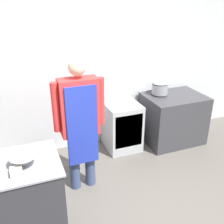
{
  "coord_description": "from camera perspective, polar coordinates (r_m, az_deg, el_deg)",
  "views": [
    {
      "loc": [
        -1.2,
        -1.91,
        2.47
      ],
      "look_at": [
        -0.0,
        1.16,
        1.0
      ],
      "focal_mm": 42.0,
      "sensor_mm": 36.0,
      "label": 1
    }
  ],
  "objects": [
    {
      "name": "plastic_tub",
      "position": [
        2.69,
        -20.14,
        -12.09
      ],
      "size": [
        0.11,
        0.11,
        0.07
      ],
      "color": "silver",
      "rests_on": "prep_counter"
    },
    {
      "name": "mixing_bowl",
      "position": [
        2.77,
        -18.7,
        -10.03
      ],
      "size": [
        0.27,
        0.27,
        0.11
      ],
      "color": "gray",
      "rests_on": "prep_counter"
    },
    {
      "name": "fridge_unit",
      "position": [
        4.53,
        2.11,
        -3.01
      ],
      "size": [
        0.56,
        0.62,
        0.82
      ],
      "color": "#A8ADB2",
      "rests_on": "ground_plane"
    },
    {
      "name": "stock_pot",
      "position": [
        4.64,
        10.39,
        5.22
      ],
      "size": [
        0.28,
        0.28,
        0.22
      ],
      "color": "gray",
      "rests_on": "stove"
    },
    {
      "name": "prep_counter",
      "position": [
        3.13,
        -20.29,
        -17.69
      ],
      "size": [
        1.01,
        0.73,
        0.91
      ],
      "color": "#2D2D33",
      "rests_on": "ground_plane"
    },
    {
      "name": "stove",
      "position": [
        4.86,
        13.06,
        -1.35
      ],
      "size": [
        1.02,
        0.78,
        0.89
      ],
      "color": "#38383D",
      "rests_on": "ground_plane"
    },
    {
      "name": "wall_back",
      "position": [
        4.37,
        -4.66,
        9.13
      ],
      "size": [
        8.0,
        0.05,
        2.7
      ],
      "color": "silver",
      "rests_on": "ground_plane"
    },
    {
      "name": "person_cook",
      "position": [
        3.33,
        -6.99,
        -1.55
      ],
      "size": [
        0.67,
        0.24,
        1.81
      ],
      "color": "#38476B",
      "rests_on": "ground_plane"
    }
  ]
}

